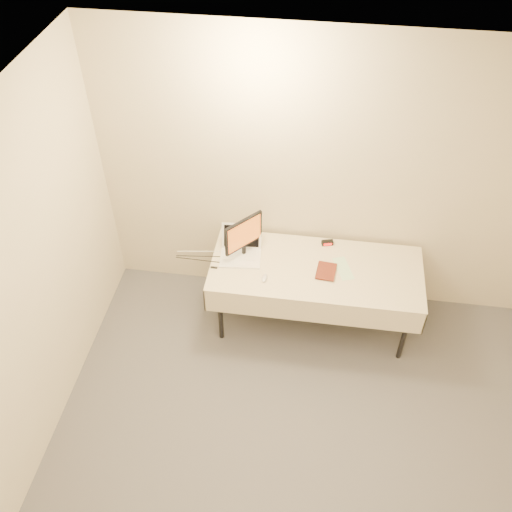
# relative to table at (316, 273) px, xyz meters

# --- Properties ---
(back_wall) EXTENTS (4.00, 0.10, 2.70)m
(back_wall) POSITION_rel_table_xyz_m (0.00, 0.45, 0.67)
(back_wall) COLOR beige
(back_wall) RESTS_ON ground
(table) EXTENTS (1.86, 0.81, 0.74)m
(table) POSITION_rel_table_xyz_m (0.00, 0.00, 0.00)
(table) COLOR black
(table) RESTS_ON ground
(laptop) EXTENTS (0.39, 0.38, 0.24)m
(laptop) POSITION_rel_table_xyz_m (-0.69, 0.09, 0.12)
(laptop) COLOR white
(laptop) RESTS_ON table
(monitor) EXTENTS (0.28, 0.31, 0.41)m
(monitor) POSITION_rel_table_xyz_m (-0.66, 0.07, 0.30)
(monitor) COLOR black
(monitor) RESTS_ON table
(book) EXTENTS (0.17, 0.04, 0.22)m
(book) POSITION_rel_table_xyz_m (0.00, -0.03, 0.17)
(book) COLOR maroon
(book) RESTS_ON table
(alarm_clock) EXTENTS (0.11, 0.07, 0.04)m
(alarm_clock) POSITION_rel_table_xyz_m (0.08, 0.32, 0.08)
(alarm_clock) COLOR black
(alarm_clock) RESTS_ON table
(clicker) EXTENTS (0.05, 0.10, 0.02)m
(clicker) POSITION_rel_table_xyz_m (-0.44, -0.20, 0.07)
(clicker) COLOR silver
(clicker) RESTS_ON table
(paper_form) EXTENTS (0.21, 0.31, 0.00)m
(paper_form) POSITION_rel_table_xyz_m (0.23, 0.03, 0.06)
(paper_form) COLOR #BBEABA
(paper_form) RESTS_ON table
(usb_dongle) EXTENTS (0.06, 0.02, 0.01)m
(usb_dongle) POSITION_rel_table_xyz_m (-0.89, -0.13, 0.07)
(usb_dongle) COLOR black
(usb_dongle) RESTS_ON table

